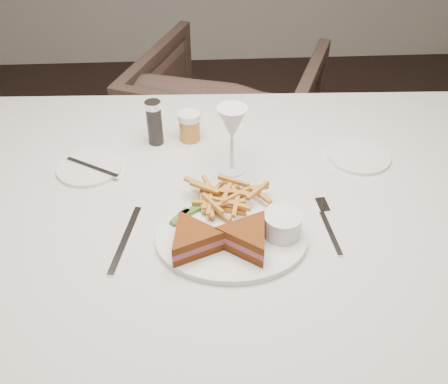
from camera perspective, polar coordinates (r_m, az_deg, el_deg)
table at (r=1.44m, az=-0.12°, el=-11.94°), size 1.51×1.03×0.75m
chair_far at (r=2.20m, az=0.53°, el=8.31°), size 0.91×0.88×0.73m
table_setting at (r=1.10m, az=0.13°, el=-0.60°), size 0.85×0.58×0.18m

